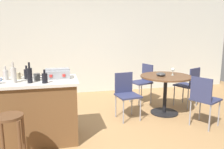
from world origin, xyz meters
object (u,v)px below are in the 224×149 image
object	(u,v)px
cup_0	(37,77)
cup_2	(18,76)
folding_chair_right	(126,92)
wine_glass	(173,70)
wooden_stool	(10,132)
bottle_3	(6,75)
kitchen_island	(33,111)
folding_chair_left	(143,80)
dining_table	(165,85)
folding_chair_far	(189,84)
bottle_4	(27,74)
bottle_1	(30,75)
bottle_5	(14,75)
bottle_2	(45,78)
toolbox	(57,74)
serving_bowl	(161,74)
folding_chair_near	(204,97)

from	to	relation	value
cup_0	cup_2	bearing A→B (deg)	151.17
folding_chair_right	wine_glass	bearing A→B (deg)	5.13
wooden_stool	bottle_3	size ratio (longest dim) A/B	3.42
kitchen_island	folding_chair_left	distance (m)	2.62
dining_table	folding_chair_far	bearing A→B (deg)	20.32
folding_chair_far	bottle_4	world-z (taller)	bottle_4
folding_chair_left	cup_2	bearing A→B (deg)	-152.93
folding_chair_far	cup_2	size ratio (longest dim) A/B	6.90
kitchen_island	cup_0	bearing A→B (deg)	-11.15
bottle_1	cup_0	size ratio (longest dim) A/B	2.25
bottle_5	folding_chair_far	bearing A→B (deg)	16.73
wooden_stool	bottle_2	distance (m)	0.80
bottle_1	wine_glass	xyz separation A→B (m)	(2.55, 0.82, -0.16)
bottle_4	wine_glass	xyz separation A→B (m)	(2.63, 0.53, -0.12)
folding_chair_left	cup_2	xyz separation A→B (m)	(-2.43, -1.24, 0.44)
kitchen_island	bottle_5	bearing A→B (deg)	-151.22
toolbox	kitchen_island	bearing A→B (deg)	-169.99
folding_chair_right	wine_glass	world-z (taller)	wine_glass
wooden_stool	toolbox	size ratio (longest dim) A/B	1.87
folding_chair_left	bottle_2	distance (m)	2.63
bottle_3	folding_chair_right	bearing A→B (deg)	13.47
folding_chair_far	bottle_2	world-z (taller)	bottle_2
folding_chair_far	folding_chair_right	distance (m)	1.53
cup_0	cup_2	xyz separation A→B (m)	(-0.29, 0.16, 0.00)
folding_chair_far	serving_bowl	xyz separation A→B (m)	(-0.79, -0.26, 0.29)
bottle_5	serving_bowl	distance (m)	2.60
folding_chair_left	dining_table	bearing A→B (deg)	-77.03
bottle_3	cup_0	bearing A→B (deg)	-15.00
kitchen_island	bottle_3	xyz separation A→B (m)	(-0.35, 0.10, 0.53)
folding_chair_near	cup_2	size ratio (longest dim) A/B	6.98
bottle_1	bottle_3	world-z (taller)	bottle_1
kitchen_island	cup_2	world-z (taller)	cup_2
bottle_3	bottle_5	world-z (taller)	bottle_5
dining_table	folding_chair_right	bearing A→B (deg)	-175.77
folding_chair_near	folding_chair_right	xyz separation A→B (m)	(-1.14, 0.69, -0.02)
folding_chair_far	wine_glass	size ratio (longest dim) A/B	6.02
kitchen_island	cup_2	bearing A→B (deg)	145.04
dining_table	toolbox	world-z (taller)	toolbox
toolbox	cup_0	size ratio (longest dim) A/B	2.88
wooden_stool	cup_2	size ratio (longest dim) A/B	5.40
bottle_5	wine_glass	bearing A→B (deg)	15.43
wooden_stool	cup_0	xyz separation A→B (m)	(0.25, 0.70, 0.49)
dining_table	folding_chair_right	xyz separation A→B (m)	(-0.82, -0.06, -0.09)
folding_chair_near	kitchen_island	bearing A→B (deg)	177.25
folding_chair_near	bottle_5	distance (m)	2.97
folding_chair_right	cup_2	distance (m)	1.89
kitchen_island	folding_chair_near	bearing A→B (deg)	-2.75
folding_chair_right	bottle_4	bearing A→B (deg)	-165.01
bottle_2	bottle_5	world-z (taller)	bottle_5
kitchen_island	bottle_2	size ratio (longest dim) A/B	7.06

